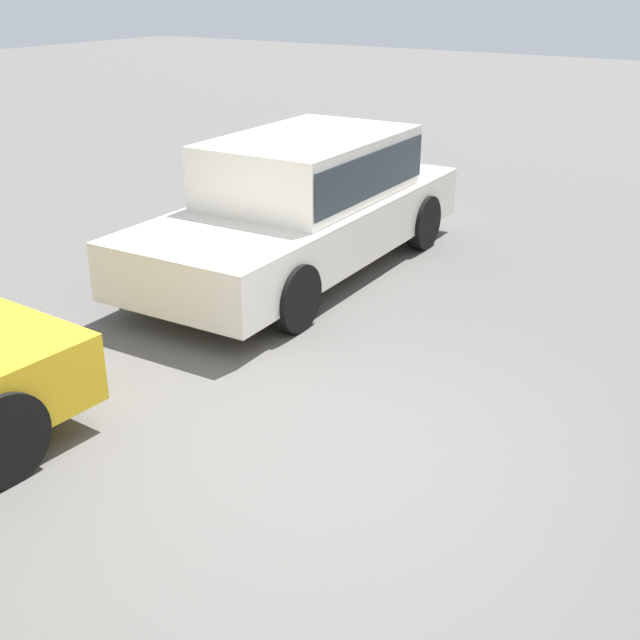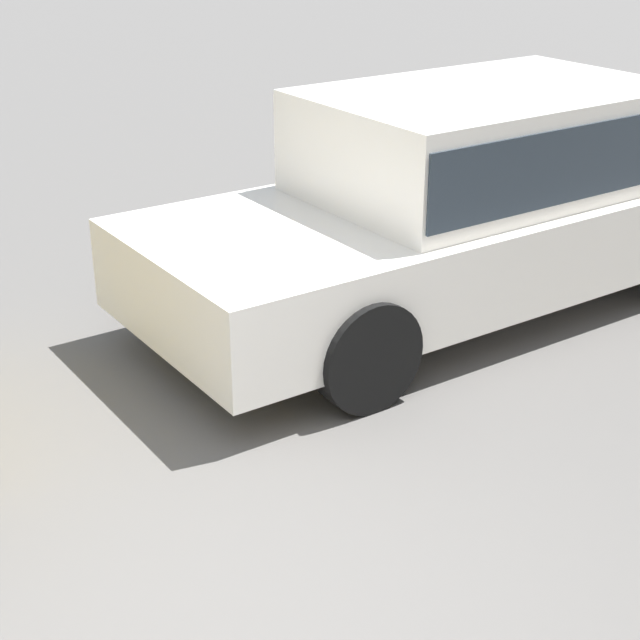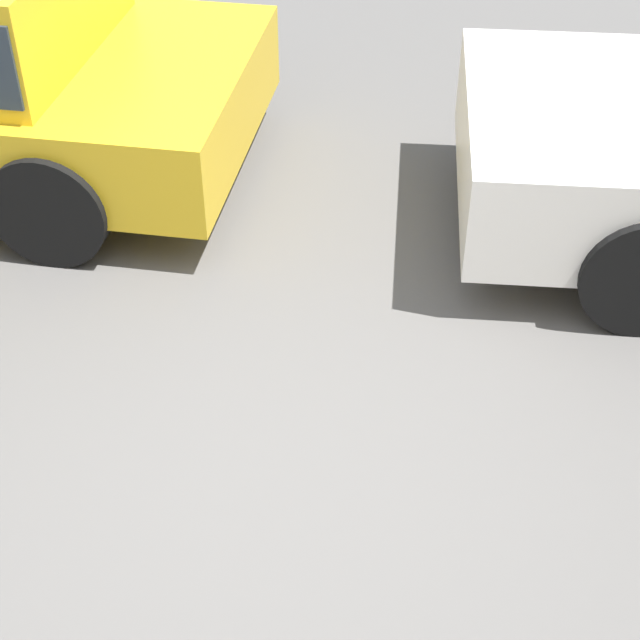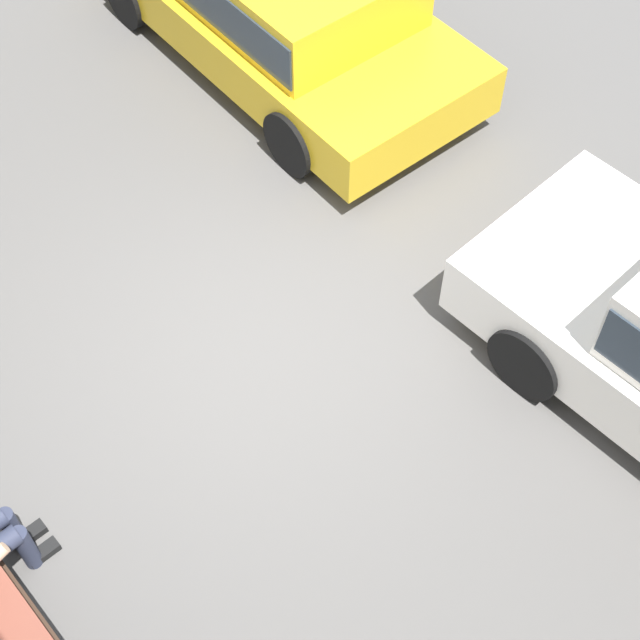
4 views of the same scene
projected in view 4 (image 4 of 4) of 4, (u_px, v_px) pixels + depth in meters
ground_plane at (257, 348)px, 8.07m from camera, size 60.00×60.00×0.00m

